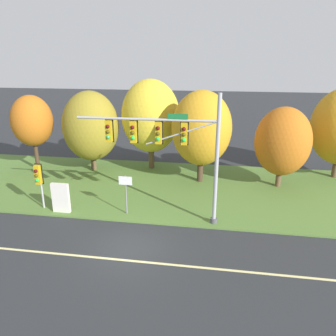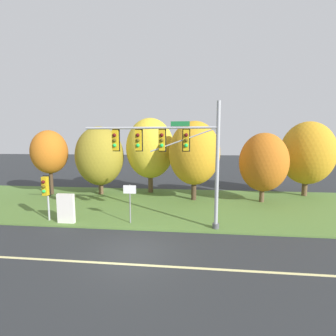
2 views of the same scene
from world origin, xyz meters
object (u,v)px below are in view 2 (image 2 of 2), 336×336
object	(u,v)px
tree_tall_centre	(263,162)
info_kiosk	(66,209)
tree_nearest_road	(50,152)
tree_mid_verge	(194,153)
pedestrian_signal_near_kerb	(46,189)
tree_right_far	(307,153)
tree_left_of_mast	(100,156)
tree_behind_signpost	(150,148)
traffic_signal_mast	(172,149)
route_sign_post	(130,197)

from	to	relation	value
tree_tall_centre	info_kiosk	distance (m)	15.73
tree_tall_centre	info_kiosk	world-z (taller)	tree_tall_centre
tree_nearest_road	tree_mid_verge	xyz separation A→B (m)	(14.05, -0.71, 0.00)
tree_mid_verge	tree_tall_centre	world-z (taller)	tree_mid_verge
pedestrian_signal_near_kerb	tree_right_far	bearing A→B (deg)	24.36
tree_tall_centre	tree_nearest_road	bearing A→B (deg)	177.55
pedestrian_signal_near_kerb	info_kiosk	distance (m)	1.88
pedestrian_signal_near_kerb	tree_left_of_mast	xyz separation A→B (m)	(0.41, 7.86, 1.61)
tree_behind_signpost	tree_right_far	size ratio (longest dim) A/B	1.07
traffic_signal_mast	tree_tall_centre	world-z (taller)	traffic_signal_mast
tree_left_of_mast	tree_behind_signpost	xyz separation A→B (m)	(4.80, 1.29, 0.73)
tree_mid_verge	info_kiosk	distance (m)	11.09
route_sign_post	tree_behind_signpost	distance (m)	9.37
traffic_signal_mast	tree_nearest_road	world-z (taller)	traffic_signal_mast
tree_left_of_mast	tree_behind_signpost	size ratio (longest dim) A/B	0.88
route_sign_post	tree_nearest_road	bearing A→B (deg)	144.70
pedestrian_signal_near_kerb	tree_mid_verge	size ratio (longest dim) A/B	0.43
traffic_signal_mast	tree_nearest_road	size ratio (longest dim) A/B	1.29
tree_tall_centre	route_sign_post	bearing A→B (deg)	-148.21
pedestrian_signal_near_kerb	tree_nearest_road	distance (m)	8.74
info_kiosk	tree_mid_verge	bearing A→B (deg)	39.37
tree_nearest_road	tree_mid_verge	world-z (taller)	tree_mid_verge
tree_behind_signpost	info_kiosk	distance (m)	10.68
tree_right_far	tree_nearest_road	bearing A→B (deg)	-175.55
route_sign_post	info_kiosk	distance (m)	4.17
tree_left_of_mast	tree_mid_verge	world-z (taller)	tree_mid_verge
tree_mid_verge	tree_tall_centre	distance (m)	5.91
pedestrian_signal_near_kerb	tree_mid_verge	distance (m)	11.81
tree_left_of_mast	info_kiosk	size ratio (longest dim) A/B	3.51
route_sign_post	tree_mid_verge	bearing A→B (deg)	56.97
tree_mid_verge	tree_tall_centre	size ratio (longest dim) A/B	1.18
tree_mid_verge	info_kiosk	bearing A→B (deg)	-140.63
tree_behind_signpost	tree_mid_verge	bearing A→B (deg)	-30.51
route_sign_post	tree_mid_verge	size ratio (longest dim) A/B	0.36
tree_tall_centre	info_kiosk	bearing A→B (deg)	-154.90
tree_tall_centre	traffic_signal_mast	bearing A→B (deg)	-137.98
tree_behind_signpost	traffic_signal_mast	bearing A→B (deg)	-71.99
traffic_signal_mast	tree_left_of_mast	world-z (taller)	traffic_signal_mast
tree_nearest_road	tree_left_of_mast	world-z (taller)	tree_left_of_mast
tree_behind_signpost	tree_tall_centre	distance (m)	10.68
pedestrian_signal_near_kerb	route_sign_post	size ratio (longest dim) A/B	1.20
pedestrian_signal_near_kerb	tree_left_of_mast	size ratio (longest dim) A/B	0.45
tree_mid_verge	info_kiosk	size ratio (longest dim) A/B	3.68
tree_right_far	route_sign_post	bearing A→B (deg)	-148.80
tree_behind_signpost	route_sign_post	bearing A→B (deg)	-88.11
tree_left_of_mast	tree_right_far	bearing A→B (deg)	3.84
traffic_signal_mast	pedestrian_signal_near_kerb	xyz separation A→B (m)	(-8.22, 0.13, -2.58)
tree_behind_signpost	info_kiosk	world-z (taller)	tree_behind_signpost
pedestrian_signal_near_kerb	tree_mid_verge	world-z (taller)	tree_mid_verge
tree_nearest_road	info_kiosk	distance (m)	10.00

